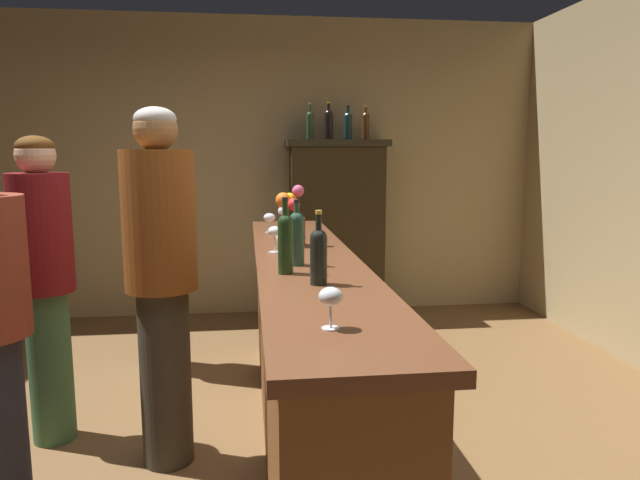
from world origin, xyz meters
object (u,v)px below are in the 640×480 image
(display_bottle_midleft, at_px, (329,123))
(patron_by_cabinet, at_px, (160,238))
(wine_bottle_merlot, at_px, (319,253))
(cheese_plate, at_px, (290,237))
(wine_glass_front, at_px, (283,212))
(display_bottle_midright, at_px, (366,125))
(patron_in_navy, at_px, (44,275))
(wine_bottle_malbec, at_px, (297,236))
(display_bottle_left, at_px, (310,124))
(display_cabinet, at_px, (337,226))
(wine_glass_mid, at_px, (331,298))
(patron_in_grey, at_px, (161,272))
(bar_counter, at_px, (308,350))
(display_bottle_center, at_px, (348,124))
(flower_arrangement, at_px, (292,220))
(wine_glass_spare, at_px, (269,218))
(wine_bottle_chardonnay, at_px, (285,241))
(wine_glass_rear, at_px, (275,233))

(display_bottle_midleft, xyz_separation_m, patron_by_cabinet, (-1.35, -1.16, -0.84))
(wine_bottle_merlot, height_order, cheese_plate, wine_bottle_merlot)
(wine_glass_front, height_order, display_bottle_midright, display_bottle_midright)
(cheese_plate, distance_m, patron_in_navy, 1.42)
(wine_bottle_malbec, height_order, display_bottle_midright, display_bottle_midright)
(wine_glass_front, xyz_separation_m, display_bottle_left, (0.31, 0.99, 0.69))
(display_cabinet, xyz_separation_m, patron_by_cabinet, (-1.43, -1.16, 0.09))
(wine_bottle_merlot, relative_size, display_bottle_left, 0.94)
(wine_glass_mid, bearing_deg, display_cabinet, 80.95)
(wine_bottle_malbec, relative_size, patron_in_grey, 0.18)
(bar_counter, bearing_deg, patron_in_navy, 172.10)
(display_bottle_left, bearing_deg, patron_in_grey, -111.75)
(display_bottle_midleft, xyz_separation_m, display_bottle_midright, (0.34, -0.00, -0.01))
(wine_bottle_merlot, height_order, display_bottle_left, display_bottle_left)
(display_bottle_left, xyz_separation_m, display_bottle_midleft, (0.17, -0.00, 0.01))
(display_bottle_center, xyz_separation_m, display_bottle_midright, (0.16, 0.00, 0.00))
(display_cabinet, bearing_deg, display_bottle_center, -0.00)
(wine_glass_mid, relative_size, display_bottle_midright, 0.43)
(display_cabinet, distance_m, wine_glass_front, 1.16)
(wine_bottle_malbec, relative_size, cheese_plate, 1.72)
(wine_glass_mid, xyz_separation_m, flower_arrangement, (0.00, 1.61, 0.05))
(bar_counter, xyz_separation_m, wine_glass_spare, (-0.15, 0.97, 0.59))
(display_cabinet, xyz_separation_m, display_bottle_center, (0.10, -0.00, 0.92))
(patron_in_grey, bearing_deg, wine_glass_front, 61.83)
(display_bottle_midleft, bearing_deg, cheese_plate, -106.08)
(display_cabinet, distance_m, wine_bottle_malbec, 2.62)
(wine_bottle_chardonnay, xyz_separation_m, flower_arrangement, (0.09, 0.77, 0.00))
(wine_glass_rear, bearing_deg, patron_in_grey, -151.58)
(wine_glass_spare, xyz_separation_m, flower_arrangement, (0.11, -0.57, 0.05))
(flower_arrangement, bearing_deg, display_bottle_left, 80.68)
(wine_glass_front, distance_m, patron_by_cabinet, 0.90)
(wine_glass_rear, xyz_separation_m, display_bottle_midright, (0.93, 2.17, 0.67))
(patron_in_navy, distance_m, patron_in_grey, 0.71)
(patron_by_cabinet, bearing_deg, display_bottle_midright, 97.62)
(bar_counter, relative_size, cheese_plate, 17.34)
(patron_in_grey, bearing_deg, display_bottle_midleft, 61.31)
(bar_counter, distance_m, wine_glass_mid, 1.35)
(wine_bottle_malbec, bearing_deg, wine_glass_spare, 94.23)
(patron_in_navy, bearing_deg, display_bottle_left, 44.54)
(wine_glass_front, bearing_deg, wine_bottle_chardonnay, -93.14)
(wine_glass_front, bearing_deg, display_bottle_center, 56.59)
(wine_bottle_merlot, relative_size, patron_in_grey, 0.18)
(patron_by_cabinet, height_order, patron_in_navy, patron_by_cabinet)
(bar_counter, relative_size, wine_bottle_chardonnay, 9.33)
(bar_counter, height_order, flower_arrangement, flower_arrangement)
(wine_glass_mid, bearing_deg, patron_in_navy, 133.02)
(wine_bottle_malbec, xyz_separation_m, wine_glass_mid, (0.02, -1.02, -0.04))
(wine_glass_front, distance_m, flower_arrangement, 0.96)
(display_cabinet, relative_size, wine_glass_rear, 11.42)
(bar_counter, xyz_separation_m, cheese_plate, (-0.03, 0.71, 0.50))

